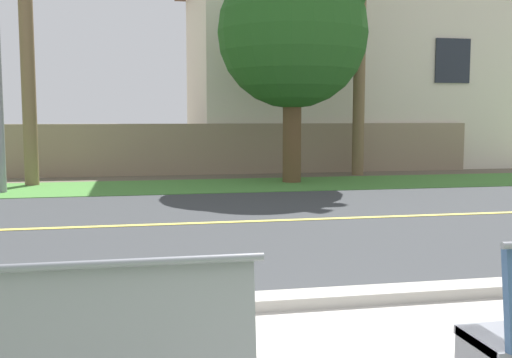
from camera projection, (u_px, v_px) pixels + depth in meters
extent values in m
plane|color=#665B4C|center=(203.00, 208.00, 10.66)|extent=(140.00, 140.00, 0.00)
cube|color=#ADA89E|center=(276.00, 301.00, 5.14)|extent=(44.00, 0.30, 0.11)
cube|color=#383A3D|center=(214.00, 223.00, 9.20)|extent=(52.00, 8.00, 0.01)
cube|color=#E0CC4C|center=(214.00, 223.00, 9.20)|extent=(48.00, 0.14, 0.01)
cube|color=#478438|center=(187.00, 186.00, 13.94)|extent=(48.00, 2.80, 0.02)
cube|color=slate|center=(35.00, 332.00, 2.57)|extent=(1.89, 0.12, 0.52)
cylinder|color=slate|center=(32.00, 267.00, 2.53)|extent=(1.97, 0.04, 0.04)
cylinder|color=brown|center=(292.00, 136.00, 14.69)|extent=(0.45, 0.45, 2.24)
sphere|color=#23561E|center=(293.00, 33.00, 14.43)|extent=(3.58, 3.58, 3.58)
cylinder|color=brown|center=(360.00, 20.00, 16.28)|extent=(0.32, 0.32, 8.32)
cylinder|color=brown|center=(26.00, 12.00, 13.76)|extent=(0.32, 0.32, 7.90)
cube|color=gray|center=(249.00, 149.00, 17.08)|extent=(13.00, 0.36, 1.40)
cube|color=beige|center=(343.00, 77.00, 20.72)|extent=(10.08, 6.40, 5.88)
cube|color=#232833|center=(305.00, 58.00, 17.09)|extent=(1.10, 0.06, 1.30)
cube|color=#232833|center=(453.00, 61.00, 17.97)|extent=(1.10, 0.06, 1.30)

